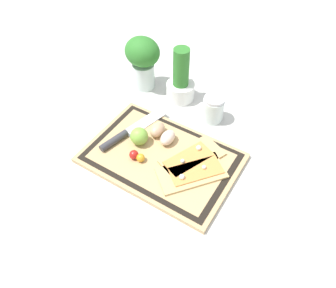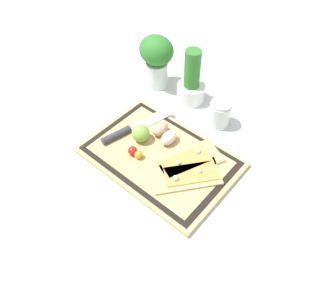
{
  "view_description": "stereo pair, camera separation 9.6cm",
  "coord_description": "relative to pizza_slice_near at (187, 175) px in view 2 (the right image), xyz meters",
  "views": [
    {
      "loc": [
        0.35,
        -0.53,
        0.77
      ],
      "look_at": [
        0.0,
        0.04,
        0.03
      ],
      "focal_mm": 35.0,
      "sensor_mm": 36.0,
      "label": 1
    },
    {
      "loc": [
        0.43,
        -0.47,
        0.77
      ],
      "look_at": [
        0.0,
        0.04,
        0.03
      ],
      "focal_mm": 35.0,
      "sensor_mm": 36.0,
      "label": 2
    }
  ],
  "objects": [
    {
      "name": "ground_plane",
      "position": [
        -0.11,
        0.01,
        -0.02
      ],
      "size": [
        6.0,
        6.0,
        0.0
      ],
      "primitive_type": "plane",
      "color": "silver"
    },
    {
      "name": "cutting_board",
      "position": [
        -0.11,
        0.01,
        -0.01
      ],
      "size": [
        0.45,
        0.3,
        0.02
      ],
      "color": "tan",
      "rests_on": "ground_plane"
    },
    {
      "name": "pizza_slice_near",
      "position": [
        0.0,
        0.0,
        0.0
      ],
      "size": [
        0.2,
        0.21,
        0.02
      ],
      "color": "tan",
      "rests_on": "cutting_board"
    },
    {
      "name": "pizza_slice_far",
      "position": [
        -0.03,
        0.05,
        0.0
      ],
      "size": [
        0.16,
        0.21,
        0.02
      ],
      "color": "tan",
      "rests_on": "cutting_board"
    },
    {
      "name": "knife",
      "position": [
        -0.26,
        0.01,
        0.0
      ],
      "size": [
        0.09,
        0.26,
        0.02
      ],
      "color": "silver",
      "rests_on": "cutting_board"
    },
    {
      "name": "egg_brown",
      "position": [
        -0.17,
        0.08,
        0.01
      ],
      "size": [
        0.04,
        0.06,
        0.04
      ],
      "primitive_type": "ellipsoid",
      "color": "tan",
      "rests_on": "cutting_board"
    },
    {
      "name": "egg_pink",
      "position": [
        -0.13,
        0.07,
        0.01
      ],
      "size": [
        0.04,
        0.06,
        0.04
      ],
      "primitive_type": "ellipsoid",
      "color": "beige",
      "rests_on": "cutting_board"
    },
    {
      "name": "lime",
      "position": [
        -0.2,
        0.02,
        0.02
      ],
      "size": [
        0.06,
        0.06,
        0.06
      ],
      "primitive_type": "sphere",
      "color": "#7FB742",
      "rests_on": "cutting_board"
    },
    {
      "name": "cherry_tomato_red",
      "position": [
        -0.18,
        -0.04,
        0.01
      ],
      "size": [
        0.03,
        0.03,
        0.03
      ],
      "primitive_type": "sphere",
      "color": "red",
      "rests_on": "cutting_board"
    },
    {
      "name": "cherry_tomato_yellow",
      "position": [
        -0.15,
        -0.04,
        0.01
      ],
      "size": [
        0.03,
        0.03,
        0.03
      ],
      "primitive_type": "sphere",
      "color": "gold",
      "rests_on": "cutting_board"
    },
    {
      "name": "herb_pot",
      "position": [
        -0.21,
        0.29,
        0.05
      ],
      "size": [
        0.1,
        0.1,
        0.2
      ],
      "color": "white",
      "rests_on": "ground_plane"
    },
    {
      "name": "sauce_jar",
      "position": [
        -0.06,
        0.25,
        0.02
      ],
      "size": [
        0.07,
        0.07,
        0.09
      ],
      "color": "silver",
      "rests_on": "ground_plane"
    },
    {
      "name": "herb_glass",
      "position": [
        -0.36,
        0.28,
        0.1
      ],
      "size": [
        0.13,
        0.11,
        0.2
      ],
      "color": "silver",
      "rests_on": "ground_plane"
    }
  ]
}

